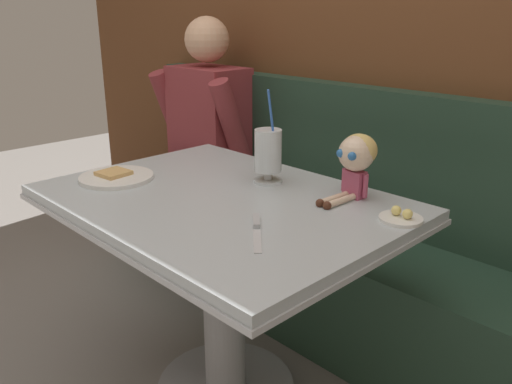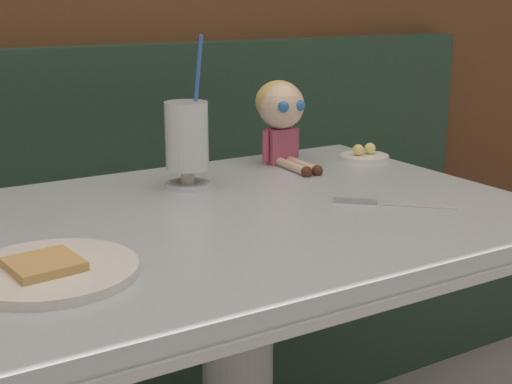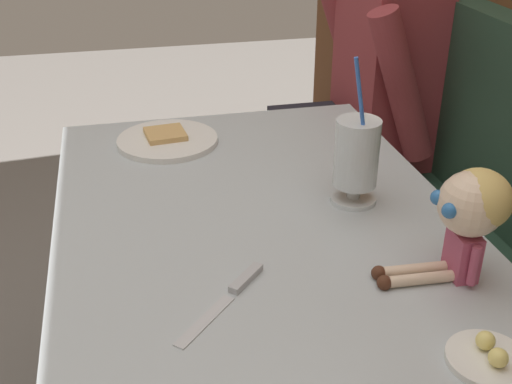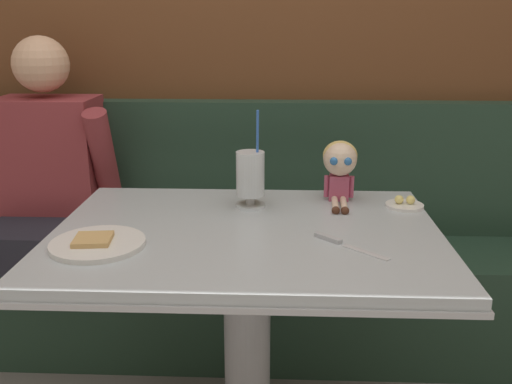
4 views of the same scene
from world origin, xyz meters
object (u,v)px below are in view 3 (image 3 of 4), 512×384
object	(u,v)px
diner_patron	(374,72)
butter_knife	(235,289)
toast_plate	(167,140)
seated_doll	(470,210)
butter_saucer	(489,357)
milkshake_glass	(357,158)

from	to	relation	value
diner_patron	butter_knife	bearing A→B (deg)	-32.49
toast_plate	seated_doll	xyz separation A→B (m)	(0.68, 0.43, 0.12)
butter_saucer	seated_doll	world-z (taller)	seated_doll
toast_plate	seated_doll	bearing A→B (deg)	32.62
butter_saucer	milkshake_glass	bearing A→B (deg)	-177.56
seated_doll	diner_patron	xyz separation A→B (m)	(-1.10, 0.29, -0.13)
seated_doll	butter_knife	bearing A→B (deg)	-95.68
butter_saucer	diner_patron	bearing A→B (deg)	164.77
butter_knife	butter_saucer	bearing A→B (deg)	52.82
milkshake_glass	diner_patron	size ratio (longest dim) A/B	0.39
milkshake_glass	seated_doll	xyz separation A→B (m)	(0.28, 0.09, 0.03)
seated_doll	diner_patron	world-z (taller)	diner_patron
toast_plate	diner_patron	size ratio (longest dim) A/B	0.31
butter_saucer	diner_patron	size ratio (longest dim) A/B	0.15
milkshake_glass	toast_plate	bearing A→B (deg)	-138.49
butter_saucer	butter_knife	distance (m)	0.40
milkshake_glass	diner_patron	world-z (taller)	diner_patron
seated_doll	diner_patron	bearing A→B (deg)	165.23
toast_plate	diner_patron	distance (m)	0.83
butter_knife	seated_doll	distance (m)	0.41
butter_knife	seated_doll	size ratio (longest dim) A/B	0.83
milkshake_glass	butter_knife	bearing A→B (deg)	-50.58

